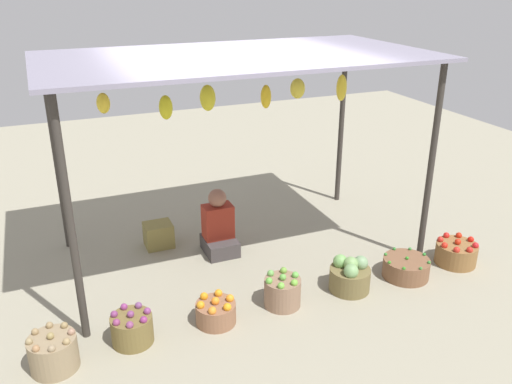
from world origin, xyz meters
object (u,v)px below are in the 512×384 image
object	(u,v)px
basket_purple_onions	(132,328)
basket_cabbages	(350,276)
basket_oranges	(216,312)
basket_potatoes	(53,352)
basket_red_tomatoes	(456,253)
wooden_crate_near_vendor	(159,235)
basket_green_chilies	(406,268)
basket_green_apples	(282,291)
vendor_person	(219,228)

from	to	relation	value
basket_purple_onions	basket_cabbages	xyz separation A→B (m)	(2.23, -0.01, 0.02)
basket_oranges	basket_potatoes	bearing A→B (deg)	-176.81
basket_red_tomatoes	wooden_crate_near_vendor	distance (m)	3.45
basket_oranges	basket_green_chilies	xyz separation A→B (m)	(2.16, -0.00, -0.01)
basket_cabbages	basket_oranges	bearing A→B (deg)	-179.72
basket_potatoes	basket_green_apples	bearing A→B (deg)	2.74
basket_oranges	basket_red_tomatoes	bearing A→B (deg)	0.38
basket_oranges	basket_green_apples	xyz separation A→B (m)	(0.69, 0.02, 0.04)
vendor_person	basket_green_apples	distance (m)	1.30
basket_cabbages	wooden_crate_near_vendor	bearing A→B (deg)	133.53
basket_green_chilies	wooden_crate_near_vendor	world-z (taller)	wooden_crate_near_vendor
basket_green_apples	basket_green_chilies	world-z (taller)	basket_green_apples
basket_potatoes	basket_green_apples	distance (m)	2.14
basket_cabbages	wooden_crate_near_vendor	xyz separation A→B (m)	(-1.61, 1.69, -0.02)
basket_cabbages	basket_red_tomatoes	xyz separation A→B (m)	(1.40, 0.01, -0.03)
basket_purple_onions	vendor_person	bearing A→B (deg)	45.80
basket_purple_onions	basket_cabbages	world-z (taller)	basket_cabbages
basket_oranges	wooden_crate_near_vendor	distance (m)	1.71
vendor_person	basket_green_apples	size ratio (longest dim) A/B	2.15
basket_red_tomatoes	basket_cabbages	bearing A→B (deg)	-179.51
basket_potatoes	basket_green_chilies	bearing A→B (deg)	1.26
vendor_person	basket_oranges	size ratio (longest dim) A/B	2.06
basket_potatoes	basket_red_tomatoes	size ratio (longest dim) A/B	0.87
basket_oranges	basket_cabbages	distance (m)	1.46
basket_green_apples	basket_cabbages	distance (m)	0.76
basket_oranges	basket_cabbages	bearing A→B (deg)	0.28
vendor_person	basket_potatoes	xyz separation A→B (m)	(-1.91, -1.38, -0.14)
basket_potatoes	wooden_crate_near_vendor	bearing A→B (deg)	54.12
basket_green_chilies	wooden_crate_near_vendor	bearing A→B (deg)	143.62
vendor_person	basket_red_tomatoes	size ratio (longest dim) A/B	1.71
basket_purple_onions	basket_green_chilies	distance (m)	2.94
basket_green_apples	basket_red_tomatoes	xyz separation A→B (m)	(2.16, -0.00, -0.02)
basket_cabbages	basket_green_chilies	size ratio (longest dim) A/B	0.85
basket_purple_onions	basket_green_apples	size ratio (longest dim) A/B	1.02
basket_red_tomatoes	basket_potatoes	bearing A→B (deg)	-178.67
basket_potatoes	basket_red_tomatoes	distance (m)	4.30
basket_potatoes	basket_red_tomatoes	bearing A→B (deg)	1.33
basket_green_chilies	vendor_person	bearing A→B (deg)	142.35
basket_purple_onions	basket_green_chilies	size ratio (longest dim) A/B	0.74
basket_purple_onions	basket_oranges	distance (m)	0.78
basket_green_apples	basket_green_chilies	distance (m)	1.47
vendor_person	wooden_crate_near_vendor	world-z (taller)	vendor_person
vendor_person	basket_potatoes	size ratio (longest dim) A/B	1.96
basket_red_tomatoes	basket_green_apples	bearing A→B (deg)	179.93
basket_green_chilies	wooden_crate_near_vendor	size ratio (longest dim) A/B	1.53
basket_green_apples	wooden_crate_near_vendor	xyz separation A→B (m)	(-0.84, 1.68, -0.01)
basket_potatoes	basket_purple_onions	bearing A→B (deg)	7.95
basket_red_tomatoes	wooden_crate_near_vendor	bearing A→B (deg)	150.79
basket_oranges	basket_red_tomatoes	world-z (taller)	basket_red_tomatoes
basket_green_chilies	basket_oranges	bearing A→B (deg)	179.97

